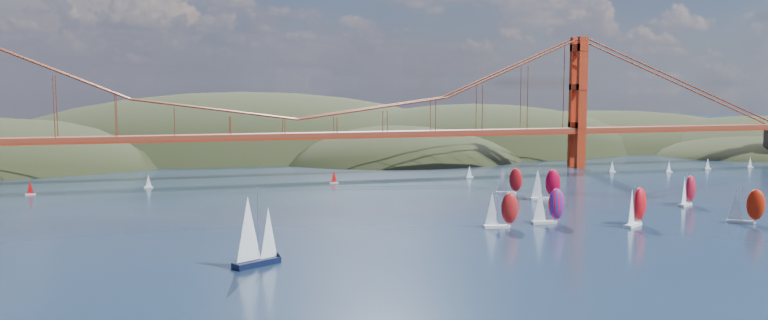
{
  "coord_description": "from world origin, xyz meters",
  "views": [
    {
      "loc": [
        -45.36,
        -103.42,
        35.73
      ],
      "look_at": [
        9.2,
        90.0,
        15.03
      ],
      "focal_mm": 35.0,
      "sensor_mm": 36.0,
      "label": 1
    }
  ],
  "objects_px": {
    "racer_1": "(636,206)",
    "racer_5": "(509,180)",
    "racer_4": "(687,190)",
    "racer_rwb": "(548,205)",
    "racer_3": "(545,184)",
    "racer_2": "(745,205)",
    "racer_0": "(500,209)",
    "sloop_navy": "(254,232)"
  },
  "relations": [
    {
      "from": "racer_1",
      "to": "racer_5",
      "type": "bearing_deg",
      "value": 63.64
    },
    {
      "from": "racer_5",
      "to": "racer_1",
      "type": "bearing_deg",
      "value": -55.72
    },
    {
      "from": "racer_4",
      "to": "racer_5",
      "type": "bearing_deg",
      "value": 108.27
    },
    {
      "from": "racer_rwb",
      "to": "racer_4",
      "type": "bearing_deg",
      "value": 17.95
    },
    {
      "from": "racer_1",
      "to": "racer_rwb",
      "type": "bearing_deg",
      "value": 122.41
    },
    {
      "from": "racer_1",
      "to": "racer_5",
      "type": "distance_m",
      "value": 59.03
    },
    {
      "from": "racer_3",
      "to": "racer_4",
      "type": "relative_size",
      "value": 1.09
    },
    {
      "from": "racer_4",
      "to": "racer_2",
      "type": "bearing_deg",
      "value": -129.34
    },
    {
      "from": "racer_0",
      "to": "racer_5",
      "type": "bearing_deg",
      "value": 71.32
    },
    {
      "from": "sloop_navy",
      "to": "racer_1",
      "type": "bearing_deg",
      "value": -19.95
    },
    {
      "from": "racer_1",
      "to": "racer_2",
      "type": "height_order",
      "value": "racer_1"
    },
    {
      "from": "racer_2",
      "to": "racer_4",
      "type": "distance_m",
      "value": 28.23
    },
    {
      "from": "racer_0",
      "to": "racer_5",
      "type": "xyz_separation_m",
      "value": [
        26.51,
        51.6,
        -0.15
      ]
    },
    {
      "from": "racer_5",
      "to": "racer_rwb",
      "type": "distance_m",
      "value": 51.28
    },
    {
      "from": "racer_5",
      "to": "racer_rwb",
      "type": "bearing_deg",
      "value": -76.75
    },
    {
      "from": "sloop_navy",
      "to": "racer_2",
      "type": "relative_size",
      "value": 1.53
    },
    {
      "from": "racer_3",
      "to": "sloop_navy",
      "type": "bearing_deg",
      "value": -138.4
    },
    {
      "from": "racer_1",
      "to": "racer_rwb",
      "type": "height_order",
      "value": "racer_1"
    },
    {
      "from": "sloop_navy",
      "to": "racer_2",
      "type": "xyz_separation_m",
      "value": [
        125.33,
        11.33,
        -2.08
      ]
    },
    {
      "from": "sloop_navy",
      "to": "racer_3",
      "type": "distance_m",
      "value": 112.03
    },
    {
      "from": "racer_0",
      "to": "racer_rwb",
      "type": "xyz_separation_m",
      "value": [
        14.0,
        1.87,
        0.12
      ]
    },
    {
      "from": "racer_5",
      "to": "racer_rwb",
      "type": "xyz_separation_m",
      "value": [
        -12.51,
        -49.73,
        0.27
      ]
    },
    {
      "from": "racer_5",
      "to": "racer_0",
      "type": "bearing_deg",
      "value": -89.82
    },
    {
      "from": "racer_0",
      "to": "racer_3",
      "type": "distance_m",
      "value": 49.02
    },
    {
      "from": "sloop_navy",
      "to": "racer_5",
      "type": "height_order",
      "value": "sloop_navy"
    },
    {
      "from": "racer_1",
      "to": "racer_2",
      "type": "xyz_separation_m",
      "value": [
        29.06,
        -4.54,
        -0.33
      ]
    },
    {
      "from": "racer_0",
      "to": "racer_rwb",
      "type": "relative_size",
      "value": 0.97
    },
    {
      "from": "racer_4",
      "to": "racer_rwb",
      "type": "bearing_deg",
      "value": 164.67
    },
    {
      "from": "sloop_navy",
      "to": "racer_4",
      "type": "xyz_separation_m",
      "value": [
        129.59,
        39.24,
        -2.22
      ]
    },
    {
      "from": "racer_1",
      "to": "racer_5",
      "type": "relative_size",
      "value": 1.13
    },
    {
      "from": "racer_0",
      "to": "racer_4",
      "type": "height_order",
      "value": "racer_0"
    },
    {
      "from": "racer_1",
      "to": "racer_4",
      "type": "bearing_deg",
      "value": 1.78
    },
    {
      "from": "racer_4",
      "to": "racer_5",
      "type": "height_order",
      "value": "racer_4"
    },
    {
      "from": "sloop_navy",
      "to": "racer_0",
      "type": "relative_size",
      "value": 1.56
    },
    {
      "from": "racer_0",
      "to": "racer_2",
      "type": "height_order",
      "value": "racer_2"
    },
    {
      "from": "racer_2",
      "to": "racer_rwb",
      "type": "relative_size",
      "value": 0.99
    },
    {
      "from": "racer_1",
      "to": "racer_3",
      "type": "bearing_deg",
      "value": 59.01
    },
    {
      "from": "sloop_navy",
      "to": "racer_5",
      "type": "xyz_separation_m",
      "value": [
        89.17,
        74.46,
        -2.33
      ]
    },
    {
      "from": "racer_5",
      "to": "racer_3",
      "type": "bearing_deg",
      "value": -42.19
    },
    {
      "from": "racer_0",
      "to": "racer_3",
      "type": "xyz_separation_m",
      "value": [
        31.85,
        37.26,
        0.37
      ]
    },
    {
      "from": "racer_1",
      "to": "racer_2",
      "type": "bearing_deg",
      "value": -42.13
    },
    {
      "from": "racer_1",
      "to": "racer_rwb",
      "type": "xyz_separation_m",
      "value": [
        -19.61,
        8.87,
        -0.3
      ]
    }
  ]
}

